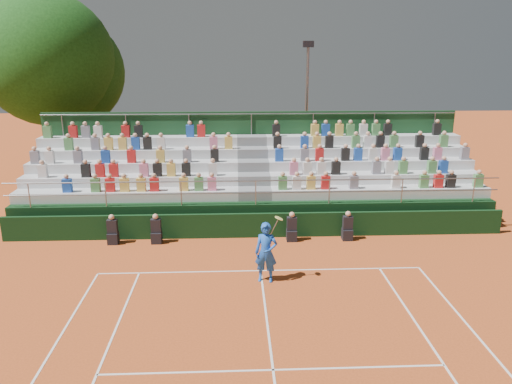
{
  "coord_description": "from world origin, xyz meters",
  "views": [
    {
      "loc": [
        -0.86,
        -15.59,
        7.27
      ],
      "look_at": [
        0.0,
        3.5,
        1.8
      ],
      "focal_mm": 35.0,
      "sensor_mm": 36.0,
      "label": 1
    }
  ],
  "objects_px": {
    "tree_west": "(48,60)",
    "tree_east": "(68,72)",
    "tennis_player": "(266,252)",
    "floodlight_mast": "(307,100)"
  },
  "relations": [
    {
      "from": "tennis_player",
      "to": "tree_east",
      "type": "xyz_separation_m",
      "value": [
        -10.4,
        14.84,
        5.02
      ]
    },
    {
      "from": "tree_west",
      "to": "floodlight_mast",
      "type": "relative_size",
      "value": 1.33
    },
    {
      "from": "tennis_player",
      "to": "tree_east",
      "type": "bearing_deg",
      "value": 125.03
    },
    {
      "from": "tennis_player",
      "to": "floodlight_mast",
      "type": "distance_m",
      "value": 14.52
    },
    {
      "from": "tennis_player",
      "to": "tree_east",
      "type": "relative_size",
      "value": 0.24
    },
    {
      "from": "tree_east",
      "to": "floodlight_mast",
      "type": "distance_m",
      "value": 13.71
    },
    {
      "from": "tree_east",
      "to": "tree_west",
      "type": "bearing_deg",
      "value": -115.09
    },
    {
      "from": "tree_west",
      "to": "tree_east",
      "type": "height_order",
      "value": "tree_west"
    },
    {
      "from": "tree_west",
      "to": "tree_east",
      "type": "relative_size",
      "value": 1.12
    },
    {
      "from": "tennis_player",
      "to": "floodlight_mast",
      "type": "bearing_deg",
      "value": 76.93
    }
  ]
}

